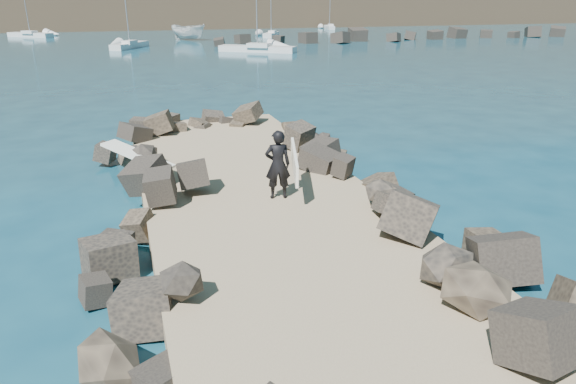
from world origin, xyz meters
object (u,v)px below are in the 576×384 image
surfer_with_board (280,164)px  sailboat_d (271,34)px  boat_imported (189,32)px  surfboard_resting (138,159)px

surfer_with_board → sailboat_d: (19.29, 66.85, -1.16)m
sailboat_d → boat_imported: bearing=-167.0°
boat_imported → sailboat_d: (12.96, 3.00, -0.77)m
sailboat_d → surfboard_resting: bearing=-109.6°
surfboard_resting → sailboat_d: 67.60m
surfboard_resting → boat_imported: bearing=36.2°
surfboard_resting → surfer_with_board: (3.40, -3.18, 0.47)m
surfboard_resting → sailboat_d: size_ratio=0.32×
surfer_with_board → sailboat_d: sailboat_d is taller
surfboard_resting → boat_imported: boat_imported is taller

